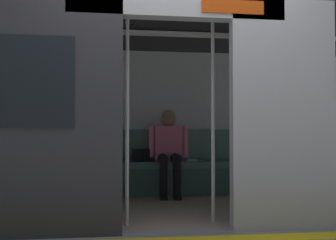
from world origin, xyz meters
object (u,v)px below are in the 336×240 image
Objects in this scene: grab_pole_door at (127,116)px; grab_pole_far at (213,117)px; bench_seat at (150,170)px; train_car at (155,81)px; person_seated at (169,146)px; book at (191,160)px; handbag at (142,155)px.

grab_pole_far is at bearing -176.46° from grab_pole_door.
bench_seat is 2.05m from grab_pole_far.
grab_pole_far is (-0.48, 0.83, -0.44)m from train_car.
train_car is at bearing 72.76° from person_seated.
grab_pole_door is at bearing 60.74° from book.
grab_pole_far is (0.17, 1.99, 0.54)m from book.
bench_seat is at bearing -93.26° from train_car.
grab_pole_door is at bearing 3.54° from grab_pole_far.
book is (-0.65, -1.16, -0.98)m from train_car.
handbag is 0.13× the size of grab_pole_far.
train_car is 3.11× the size of grab_pole_door.
book is at bearing -119.45° from train_car.
bench_seat is (-0.06, -1.07, -1.11)m from train_car.
train_car reaches higher than person_seated.
bench_seat is 0.42m from person_seated.
book is 2.34m from grab_pole_door.
person_seated is 5.45× the size of book.
handbag is 0.71m from book.
person_seated reaches higher than bench_seat.
handbag is 1.18× the size of book.
handbag is (0.37, -0.12, -0.13)m from person_seated.
book is 2.07m from grab_pole_far.
person_seated is 1.88m from grab_pole_far.
grab_pole_far is (-0.84, -0.05, 0.00)m from grab_pole_door.
person_seated is at bearing 162.50° from handbag.
handbag is at bearing -17.50° from person_seated.
person_seated is at bearing -107.24° from train_car.
book is 0.11× the size of grab_pole_door.
grab_pole_door is 1.00× the size of grab_pole_far.
handbag is (0.05, -1.13, -0.91)m from train_car.
person_seated is 0.58× the size of grab_pole_far.
handbag is at bearing -74.74° from grab_pole_far.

